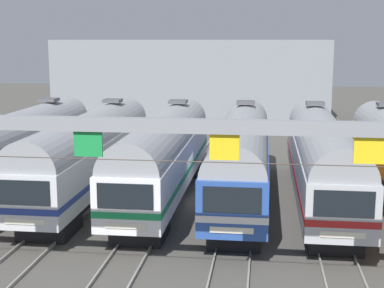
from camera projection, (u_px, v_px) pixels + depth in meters
The scene contains 9 objects.
ground_plane at pixel (203, 201), 31.67m from camera, with size 160.00×160.00×0.00m, color #4C4944.
track_bed at pixel (224, 144), 48.24m from camera, with size 22.66×70.00×0.15m.
commuter_train_maroon at pixel (18, 149), 32.50m from camera, with size 2.88×18.06×5.05m.
commuter_train_silver at pixel (90, 151), 31.97m from camera, with size 2.88×18.06×5.05m.
commuter_train_white at pixel (164, 152), 31.45m from camera, with size 2.88×18.06×5.05m.
commuter_train_blue at pixel (242, 154), 30.92m from camera, with size 2.88×18.06×5.05m.
commuter_train_stainless at pixel (321, 156), 30.40m from camera, with size 2.88×18.06×5.05m.
catenary_gantry at pixel (155, 154), 17.53m from camera, with size 26.40×0.44×6.97m.
maintenance_building at pixel (193, 79), 64.41m from camera, with size 29.67×10.00×8.71m, color gray.
Camera 1 is at (3.28, -30.41, 8.83)m, focal length 53.62 mm.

